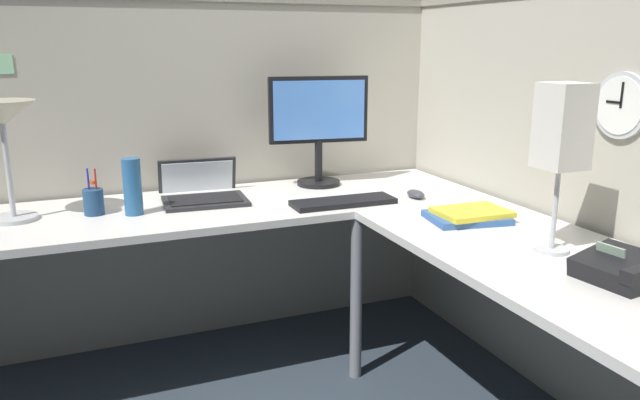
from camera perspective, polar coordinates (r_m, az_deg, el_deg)
name	(u,v)px	position (r m, az deg, el deg)	size (l,w,h in m)	color
cubicle_wall_back	(190,171)	(2.97, -11.78, 2.57)	(2.57, 0.12, 1.58)	#A8A393
cubicle_wall_right	(577,202)	(2.53, 22.45, -0.20)	(0.12, 2.37, 1.58)	#A8A393
desk	(305,260)	(2.21, -1.41, -5.46)	(2.35, 2.15, 0.73)	silver
monitor	(319,122)	(2.87, -0.12, 7.12)	(0.46, 0.20, 0.50)	black
laptop	(202,192)	(2.72, -10.75, 0.71)	(0.37, 0.40, 0.22)	#232326
keyboard	(343,202)	(2.56, 2.15, -0.18)	(0.43, 0.14, 0.02)	black
computer_mouse	(416,194)	(2.70, 8.74, 0.54)	(0.06, 0.10, 0.03)	#38383D
desk_lamp_dome	(2,123)	(2.54, -27.03, 6.26)	(0.24, 0.24, 0.44)	#B7BABF
pen_cup	(94,201)	(2.55, -19.98, -0.11)	(0.08, 0.08, 0.18)	navy
thermos_flask	(132,187)	(2.49, -16.76, 1.18)	(0.07, 0.07, 0.22)	#26598C
office_phone	(621,269)	(1.92, 25.83, -5.73)	(0.21, 0.23, 0.11)	black
book_stack	(469,215)	(2.39, 13.44, -1.37)	(0.31, 0.25, 0.04)	#335999
desk_lamp_paper	(562,131)	(2.04, 21.27, 5.86)	(0.13, 0.13, 0.53)	#B7BABF
wall_clock	(622,105)	(2.30, 25.90, 7.78)	(0.04, 0.22, 0.22)	#B7BABF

